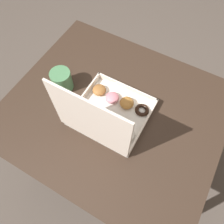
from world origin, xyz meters
name	(u,v)px	position (x,y,z in m)	size (l,w,h in m)	color
ground_plane	(113,159)	(0.00, 0.00, 0.00)	(8.00, 8.00, 0.00)	#564C44
dining_table	(114,122)	(0.00, 0.00, 0.64)	(0.95, 0.82, 0.76)	#38281E
donut_box	(106,114)	(0.00, 0.07, 0.82)	(0.31, 0.30, 0.33)	silver
coffee_mug	(62,80)	(0.27, 0.01, 0.81)	(0.09, 0.09, 0.10)	#4C8456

